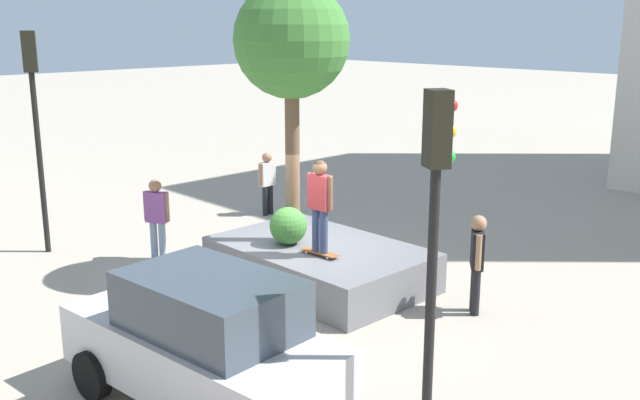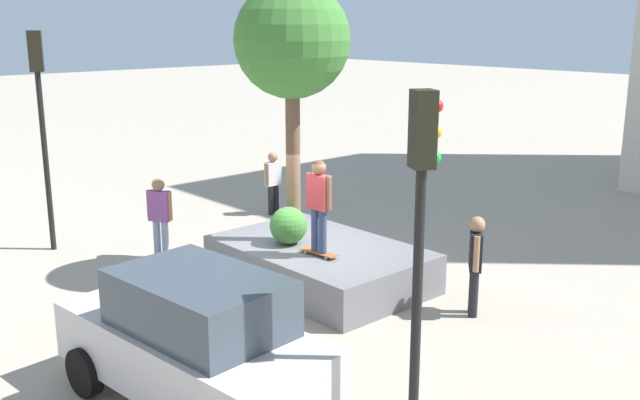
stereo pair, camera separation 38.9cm
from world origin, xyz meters
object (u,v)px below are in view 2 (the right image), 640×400
skateboarder (319,200)px  sedan_parked (194,340)px  skateboard (319,253)px  plaza_tree (292,43)px  planter_ledge (320,264)px  traffic_light_median (421,212)px  bystander_watching (160,212)px  pedestrian_crossing (273,179)px  traffic_light_corner (40,104)px  passerby_with_bag (475,259)px

skateboarder → sedan_parked: size_ratio=0.41×
skateboard → sedan_parked: bearing=115.9°
plaza_tree → planter_ledge: bearing=-167.2°
traffic_light_median → bystander_watching: bearing=-9.7°
skateboard → pedestrian_crossing: bearing=-30.3°
sedan_parked → traffic_light_corner: size_ratio=0.87×
skateboard → bystander_watching: (3.87, 1.08, 0.20)m
plaza_tree → sedan_parked: (-2.97, 4.20, -3.63)m
sedan_parked → plaza_tree: bearing=-54.7°
traffic_light_median → bystander_watching: traffic_light_median is taller
sedan_parked → traffic_light_median: bearing=-151.1°
bystander_watching → traffic_light_median: bearing=170.3°
plaza_tree → bystander_watching: bearing=26.4°
planter_ledge → plaza_tree: (0.62, 0.14, 4.20)m
traffic_light_corner → bystander_watching: (-2.19, -1.48, -2.23)m
pedestrian_crossing → skateboarder: bearing=149.7°
passerby_with_bag → bystander_watching: bearing=21.0°
traffic_light_corner → skateboarder: bearing=-157.1°
traffic_light_median → passerby_with_bag: 4.72m
skateboard → skateboarder: bearing=-7.1°
bystander_watching → pedestrian_crossing: bystander_watching is taller
plaza_tree → traffic_light_corner: size_ratio=1.04×
plaza_tree → passerby_with_bag: 5.16m
plaza_tree → passerby_with_bag: bearing=-163.6°
planter_ledge → skateboarder: (-0.46, 0.44, 1.45)m
skateboard → traffic_light_median: bearing=150.7°
sedan_parked → passerby_with_bag: bearing=-96.5°
planter_ledge → traffic_light_median: (-4.91, 2.94, 2.54)m
bystander_watching → pedestrian_crossing: bearing=-73.2°
skateboarder → pedestrian_crossing: 5.96m
planter_ledge → bystander_watching: bystander_watching is taller
plaza_tree → sedan_parked: 6.30m
skateboard → passerby_with_bag: 2.85m
plaza_tree → skateboard: bearing=164.3°
sedan_parked → bystander_watching: size_ratio=2.36×
pedestrian_crossing → passerby_with_bag: (-7.59, 1.62, 0.06)m
traffic_light_corner → passerby_with_bag: bearing=-155.4°
planter_ledge → plaza_tree: plaza_tree is taller
planter_ledge → plaza_tree: 4.25m
skateboarder → traffic_light_corner: bearing=22.9°
pedestrian_crossing → passerby_with_bag: bearing=167.9°
skateboarder → traffic_light_median: 5.21m
traffic_light_median → skateboarder: bearing=-29.3°
skateboard → bystander_watching: bearing=15.6°
traffic_light_corner → passerby_with_bag: (-8.55, -3.92, -2.23)m
skateboarder → bystander_watching: skateboarder is taller
sedan_parked → passerby_with_bag: size_ratio=2.36×
bystander_watching → skateboard: bearing=-164.4°
skateboarder → pedestrian_crossing: skateboarder is taller
skateboard → passerby_with_bag: size_ratio=0.46×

